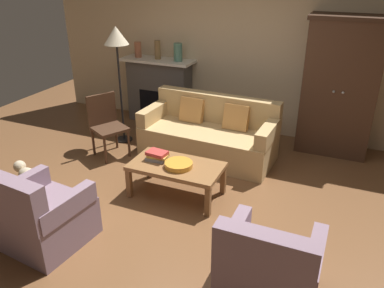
{
  "coord_description": "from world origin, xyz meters",
  "views": [
    {
      "loc": [
        1.56,
        -3.51,
        2.59
      ],
      "look_at": [
        -0.16,
        0.5,
        0.55
      ],
      "focal_mm": 36.2,
      "sensor_mm": 36.0,
      "label": 1
    }
  ],
  "objects_px": {
    "couch": "(209,135)",
    "side_chair_wooden": "(106,122)",
    "mantel_vase_bronze": "(158,50)",
    "mantel_vase_jade": "(178,52)",
    "mantel_vase_terracotta": "(138,50)",
    "book_stack": "(157,156)",
    "fireplace": "(159,90)",
    "fruit_bowl": "(179,165)",
    "armoire": "(340,87)",
    "armchair_near_right": "(269,271)",
    "coffee_table": "(176,169)",
    "dog": "(28,177)",
    "floor_lamp": "(117,43)",
    "armchair_near_left": "(41,217)"
  },
  "relations": [
    {
      "from": "couch",
      "to": "side_chair_wooden",
      "type": "height_order",
      "value": "side_chair_wooden"
    },
    {
      "from": "mantel_vase_bronze",
      "to": "mantel_vase_jade",
      "type": "height_order",
      "value": "mantel_vase_bronze"
    },
    {
      "from": "mantel_vase_terracotta",
      "to": "side_chair_wooden",
      "type": "height_order",
      "value": "mantel_vase_terracotta"
    },
    {
      "from": "book_stack",
      "to": "mantel_vase_jade",
      "type": "distance_m",
      "value": 2.36
    },
    {
      "from": "fireplace",
      "to": "fruit_bowl",
      "type": "bearing_deg",
      "value": -57.56
    },
    {
      "from": "armoire",
      "to": "armchair_near_right",
      "type": "xyz_separation_m",
      "value": [
        -0.21,
        -3.27,
        -0.68
      ]
    },
    {
      "from": "coffee_table",
      "to": "fruit_bowl",
      "type": "xyz_separation_m",
      "value": [
        0.05,
        -0.04,
        0.08
      ]
    },
    {
      "from": "couch",
      "to": "book_stack",
      "type": "distance_m",
      "value": 1.19
    },
    {
      "from": "coffee_table",
      "to": "book_stack",
      "type": "xyz_separation_m",
      "value": [
        -0.26,
        0.02,
        0.11
      ]
    },
    {
      "from": "coffee_table",
      "to": "mantel_vase_terracotta",
      "type": "xyz_separation_m",
      "value": [
        -1.72,
        2.13,
        0.88
      ]
    },
    {
      "from": "coffee_table",
      "to": "couch",
      "type": "bearing_deg",
      "value": 91.22
    },
    {
      "from": "fireplace",
      "to": "mantel_vase_terracotta",
      "type": "relative_size",
      "value": 4.87
    },
    {
      "from": "book_stack",
      "to": "dog",
      "type": "relative_size",
      "value": 0.49
    },
    {
      "from": "armchair_near_right",
      "to": "mantel_vase_jade",
      "type": "bearing_deg",
      "value": 125.33
    },
    {
      "from": "mantel_vase_jade",
      "to": "floor_lamp",
      "type": "distance_m",
      "value": 1.15
    },
    {
      "from": "fireplace",
      "to": "mantel_vase_jade",
      "type": "bearing_deg",
      "value": -2.7
    },
    {
      "from": "book_stack",
      "to": "armchair_near_right",
      "type": "bearing_deg",
      "value": -36.22
    },
    {
      "from": "fireplace",
      "to": "mantel_vase_terracotta",
      "type": "height_order",
      "value": "mantel_vase_terracotta"
    },
    {
      "from": "book_stack",
      "to": "armchair_near_left",
      "type": "relative_size",
      "value": 0.3
    },
    {
      "from": "fireplace",
      "to": "mantel_vase_bronze",
      "type": "relative_size",
      "value": 4.05
    },
    {
      "from": "fireplace",
      "to": "book_stack",
      "type": "bearing_deg",
      "value": -63.18
    },
    {
      "from": "book_stack",
      "to": "side_chair_wooden",
      "type": "height_order",
      "value": "side_chair_wooden"
    },
    {
      "from": "floor_lamp",
      "to": "mantel_vase_terracotta",
      "type": "bearing_deg",
      "value": 103.79
    },
    {
      "from": "fireplace",
      "to": "coffee_table",
      "type": "xyz_separation_m",
      "value": [
        1.34,
        -2.15,
        -0.2
      ]
    },
    {
      "from": "armchair_near_right",
      "to": "mantel_vase_bronze",
      "type": "bearing_deg",
      "value": 129.46
    },
    {
      "from": "floor_lamp",
      "to": "couch",
      "type": "bearing_deg",
      "value": 1.28
    },
    {
      "from": "dog",
      "to": "armchair_near_left",
      "type": "bearing_deg",
      "value": -38.36
    },
    {
      "from": "armoire",
      "to": "mantel_vase_jade",
      "type": "height_order",
      "value": "armoire"
    },
    {
      "from": "couch",
      "to": "mantel_vase_bronze",
      "type": "bearing_deg",
      "value": 144.04
    },
    {
      "from": "fruit_bowl",
      "to": "fireplace",
      "type": "bearing_deg",
      "value": 122.44
    },
    {
      "from": "mantel_vase_terracotta",
      "to": "side_chair_wooden",
      "type": "relative_size",
      "value": 0.29
    },
    {
      "from": "side_chair_wooden",
      "to": "floor_lamp",
      "type": "bearing_deg",
      "value": 96.07
    },
    {
      "from": "coffee_table",
      "to": "floor_lamp",
      "type": "height_order",
      "value": "floor_lamp"
    },
    {
      "from": "armoire",
      "to": "fruit_bowl",
      "type": "xyz_separation_m",
      "value": [
        -1.56,
        -2.11,
        -0.54
      ]
    },
    {
      "from": "couch",
      "to": "mantel_vase_terracotta",
      "type": "distance_m",
      "value": 2.16
    },
    {
      "from": "mantel_vase_terracotta",
      "to": "armchair_near_right",
      "type": "distance_m",
      "value": 4.66
    },
    {
      "from": "mantel_vase_bronze",
      "to": "mantel_vase_jade",
      "type": "bearing_deg",
      "value": 0.0
    },
    {
      "from": "coffee_table",
      "to": "mantel_vase_terracotta",
      "type": "bearing_deg",
      "value": 128.91
    },
    {
      "from": "book_stack",
      "to": "mantel_vase_bronze",
      "type": "height_order",
      "value": "mantel_vase_bronze"
    },
    {
      "from": "armchair_near_left",
      "to": "armchair_near_right",
      "type": "bearing_deg",
      "value": 3.72
    },
    {
      "from": "armchair_near_right",
      "to": "floor_lamp",
      "type": "xyz_separation_m",
      "value": [
        -2.88,
        2.34,
        1.23
      ]
    },
    {
      "from": "coffee_table",
      "to": "armchair_near_right",
      "type": "xyz_separation_m",
      "value": [
        1.4,
        -1.2,
        -0.05
      ]
    },
    {
      "from": "armoire",
      "to": "dog",
      "type": "height_order",
      "value": "armoire"
    },
    {
      "from": "fireplace",
      "to": "armchair_near_left",
      "type": "bearing_deg",
      "value": -81.99
    },
    {
      "from": "fireplace",
      "to": "couch",
      "type": "relative_size",
      "value": 0.64
    },
    {
      "from": "armoire",
      "to": "fruit_bowl",
      "type": "relative_size",
      "value": 5.96
    },
    {
      "from": "book_stack",
      "to": "armchair_near_right",
      "type": "distance_m",
      "value": 2.07
    },
    {
      "from": "dog",
      "to": "book_stack",
      "type": "bearing_deg",
      "value": 27.27
    },
    {
      "from": "armchair_near_left",
      "to": "armchair_near_right",
      "type": "height_order",
      "value": "same"
    },
    {
      "from": "mantel_vase_terracotta",
      "to": "book_stack",
      "type": "bearing_deg",
      "value": -55.39
    }
  ]
}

